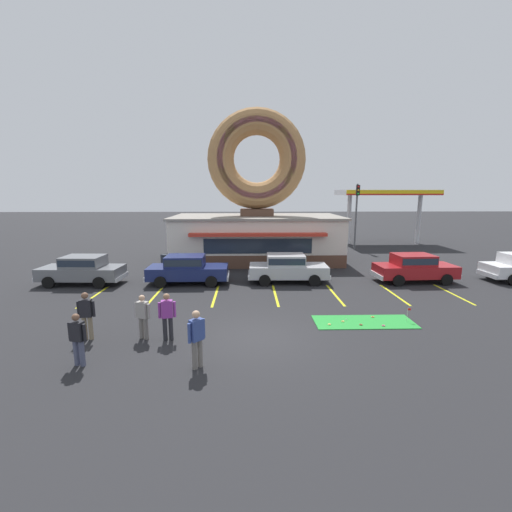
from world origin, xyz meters
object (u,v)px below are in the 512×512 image
object	(u,v)px
trash_bin	(165,261)
traffic_light_pole	(357,208)
pedestrian_beanie_man	(167,314)
pedestrian_clipboard_woman	(86,314)
car_red	(414,267)
car_silver	(287,267)
putting_flag_pin	(408,312)
pedestrian_hooded_kid	(143,315)
pedestrian_leather_jacket_man	(78,337)
car_navy	(187,268)
golf_ball	(346,319)
car_grey	(82,269)
pedestrian_blue_sweater_man	(197,336)

from	to	relation	value
trash_bin	traffic_light_pole	size ratio (longest dim) A/B	0.17
pedestrian_beanie_man	pedestrian_clipboard_woman	bearing A→B (deg)	178.08
car_red	car_silver	bearing A→B (deg)	178.98
putting_flag_pin	pedestrian_hooded_kid	size ratio (longest dim) A/B	0.35
car_red	pedestrian_leather_jacket_man	distance (m)	17.25
car_red	car_navy	bearing A→B (deg)	-179.73
golf_ball	car_grey	bearing A→B (deg)	155.90
pedestrian_blue_sweater_man	pedestrian_clipboard_woman	distance (m)	4.59
car_red	trash_bin	size ratio (longest dim) A/B	4.74
traffic_light_pole	pedestrian_beanie_man	bearing A→B (deg)	-123.15
golf_ball	traffic_light_pole	size ratio (longest dim) A/B	0.01
car_grey	pedestrian_hooded_kid	size ratio (longest dim) A/B	2.90
car_grey	car_navy	distance (m)	5.82
golf_ball	car_red	distance (m)	8.19
car_red	pedestrian_beanie_man	bearing A→B (deg)	-148.33
car_grey	car_navy	bearing A→B (deg)	-0.02
putting_flag_pin	pedestrian_blue_sweater_man	distance (m)	8.54
car_red	putting_flag_pin	bearing A→B (deg)	-117.32
pedestrian_blue_sweater_man	pedestrian_beanie_man	xyz separation A→B (m)	(-1.30, 1.97, -0.05)
car_red	car_grey	distance (m)	18.73
golf_ball	car_navy	world-z (taller)	car_navy
car_navy	traffic_light_pole	distance (m)	17.69
putting_flag_pin	pedestrian_leather_jacket_man	size ratio (longest dim) A/B	0.34
car_navy	car_silver	bearing A→B (deg)	1.92
pedestrian_blue_sweater_man	pedestrian_hooded_kid	size ratio (longest dim) A/B	1.10
car_silver	pedestrian_hooded_kid	distance (m)	9.63
car_silver	traffic_light_pole	size ratio (longest dim) A/B	0.79
car_silver	traffic_light_pole	bearing A→B (deg)	56.84
putting_flag_pin	car_navy	xyz separation A→B (m)	(-9.73, 6.10, 0.43)
car_silver	pedestrian_leather_jacket_man	distance (m)	11.92
traffic_light_pole	car_silver	bearing A→B (deg)	-123.16
car_navy	pedestrian_leather_jacket_man	size ratio (longest dim) A/B	2.84
golf_ball	pedestrian_clipboard_woman	distance (m)	9.70
pedestrian_hooded_kid	pedestrian_beanie_man	bearing A→B (deg)	-7.19
car_grey	pedestrian_blue_sweater_man	xyz separation A→B (m)	(7.73, -9.49, 0.11)
car_grey	car_silver	bearing A→B (deg)	0.93
car_navy	pedestrian_beanie_man	bearing A→B (deg)	-85.31
car_grey	pedestrian_leather_jacket_man	xyz separation A→B (m)	(4.22, -9.27, 0.02)
putting_flag_pin	pedestrian_blue_sweater_man	world-z (taller)	pedestrian_blue_sweater_man
car_silver	car_grey	size ratio (longest dim) A/B	0.99
pedestrian_hooded_kid	pedestrian_leather_jacket_man	bearing A→B (deg)	-125.94
car_red	pedestrian_hooded_kid	size ratio (longest dim) A/B	2.90
car_silver	pedestrian_beanie_man	xyz separation A→B (m)	(-5.04, -7.71, 0.06)
trash_bin	golf_ball	bearing A→B (deg)	-45.79
golf_ball	pedestrian_blue_sweater_man	distance (m)	6.58
pedestrian_leather_jacket_man	trash_bin	world-z (taller)	pedestrian_leather_jacket_man
car_silver	pedestrian_leather_jacket_man	size ratio (longest dim) A/B	2.85
putting_flag_pin	car_silver	bearing A→B (deg)	123.00
pedestrian_leather_jacket_man	pedestrian_beanie_man	distance (m)	2.82
pedestrian_clipboard_woman	traffic_light_pole	xyz separation A→B (m)	(15.27, 18.99, 2.76)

